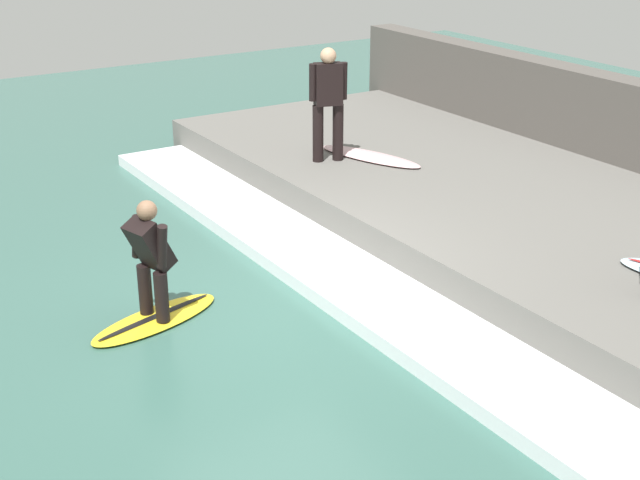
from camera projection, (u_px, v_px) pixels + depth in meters
The scene contains 7 objects.
ground_plane at pixel (279, 308), 9.91m from camera, with size 28.00×28.00×0.00m, color #386056.
concrete_ledge at pixel (525, 221), 11.64m from camera, with size 4.40×12.68×0.54m, color #66635E.
wave_foam_crest at pixel (349, 282), 10.35m from camera, with size 1.13×12.04×0.17m, color white.
surfboard_riding at pixel (155, 319), 9.60m from camera, with size 1.70×0.96×0.07m.
surfer_riding at pixel (150, 254), 9.31m from camera, with size 0.52×0.61×1.33m.
surfer_waiting_near at pixel (328, 98), 12.87m from camera, with size 0.54×0.36×1.67m.
surfboard_waiting_near at pixel (370, 156), 13.31m from camera, with size 1.02×1.83×0.06m.
Camera 1 is at (-4.36, -7.76, 4.46)m, focal length 50.00 mm.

